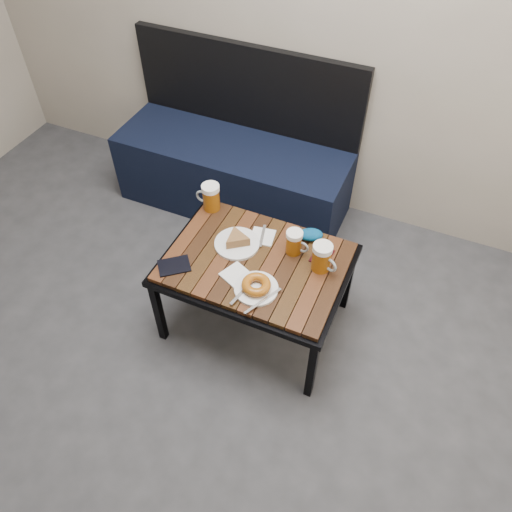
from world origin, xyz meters
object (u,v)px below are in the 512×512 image
at_px(bench, 235,167).
at_px(plate_pie, 237,241).
at_px(beer_mug_right, 322,257).
at_px(beer_mug_left, 211,197).
at_px(passport_navy, 174,266).
at_px(cafe_table, 256,266).
at_px(beer_mug_centre, 294,242).
at_px(knit_pouch, 311,235).
at_px(plate_bagel, 256,286).
at_px(passport_burgundy, 322,256).

height_order(bench, plate_pie, bench).
xyz_separation_m(bench, beer_mug_right, (0.79, -0.74, 0.27)).
relative_size(beer_mug_left, passport_navy, 1.01).
bearing_deg(passport_navy, plate_pie, 100.47).
relative_size(beer_mug_left, beer_mug_right, 1.00).
bearing_deg(cafe_table, plate_pie, 156.04).
xyz_separation_m(beer_mug_centre, knit_pouch, (0.04, 0.11, -0.04)).
height_order(plate_bagel, passport_navy, plate_bagel).
height_order(cafe_table, beer_mug_left, beer_mug_left).
relative_size(cafe_table, beer_mug_left, 5.90).
height_order(cafe_table, beer_mug_right, beer_mug_right).
relative_size(plate_bagel, knit_pouch, 2.12).
height_order(beer_mug_left, beer_mug_centre, beer_mug_left).
relative_size(cafe_table, passport_navy, 5.94).
distance_m(cafe_table, passport_navy, 0.37).
xyz_separation_m(beer_mug_left, beer_mug_centre, (0.49, -0.12, -0.01)).
relative_size(beer_mug_left, passport_burgundy, 1.23).
bearing_deg(plate_bagel, cafe_table, 113.89).
height_order(beer_mug_left, knit_pouch, beer_mug_left).
bearing_deg(plate_bagel, passport_burgundy, 56.70).
distance_m(beer_mug_left, passport_navy, 0.43).
distance_m(plate_pie, knit_pouch, 0.35).
height_order(bench, plate_bagel, bench).
xyz_separation_m(beer_mug_left, passport_burgundy, (0.62, -0.09, -0.07)).
height_order(bench, passport_navy, bench).
height_order(beer_mug_left, beer_mug_right, same).
height_order(cafe_table, beer_mug_centre, beer_mug_centre).
xyz_separation_m(beer_mug_left, beer_mug_right, (0.63, -0.16, -0.00)).
distance_m(beer_mug_left, plate_bagel, 0.58).
bearing_deg(bench, beer_mug_right, -43.30).
distance_m(plate_pie, plate_bagel, 0.28).
xyz_separation_m(cafe_table, beer_mug_right, (0.29, 0.07, 0.12)).
bearing_deg(knit_pouch, beer_mug_centre, -110.40).
distance_m(cafe_table, plate_pie, 0.15).
xyz_separation_m(beer_mug_left, plate_pie, (0.23, -0.18, -0.05)).
distance_m(beer_mug_left, knit_pouch, 0.53).
distance_m(passport_navy, knit_pouch, 0.65).
bearing_deg(cafe_table, passport_navy, -150.49).
relative_size(bench, plate_pie, 6.59).
bearing_deg(plate_bagel, plate_pie, 132.10).
bearing_deg(cafe_table, bench, 121.64).
bearing_deg(beer_mug_left, plate_bagel, 136.28).
bearing_deg(knit_pouch, passport_navy, -140.53).
height_order(cafe_table, knit_pouch, knit_pouch).
bearing_deg(knit_pouch, beer_mug_left, 179.52).
relative_size(beer_mug_right, plate_bagel, 0.58).
bearing_deg(cafe_table, plate_bagel, -66.11).
relative_size(plate_pie, knit_pouch, 1.84).
xyz_separation_m(beer_mug_centre, passport_navy, (-0.46, -0.30, -0.06)).
bearing_deg(plate_pie, plate_bagel, -47.90).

